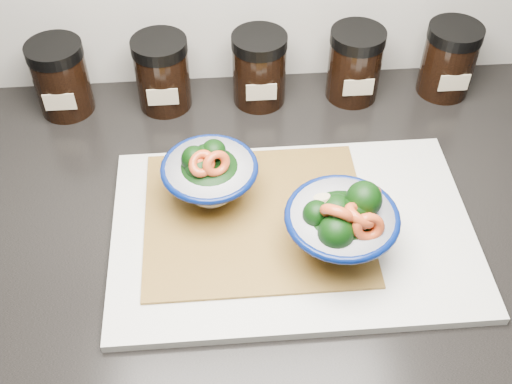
{
  "coord_description": "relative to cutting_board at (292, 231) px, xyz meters",
  "views": [
    {
      "loc": [
        0.01,
        0.9,
        1.52
      ],
      "look_at": [
        0.05,
        1.43,
        0.96
      ],
      "focal_mm": 45.0,
      "sensor_mm": 36.0,
      "label": 1
    }
  ],
  "objects": [
    {
      "name": "spice_jar_c",
      "position": [
        -0.02,
        0.28,
        0.05
      ],
      "size": [
        0.08,
        0.08,
        0.11
      ],
      "color": "black",
      "rests_on": "countertop"
    },
    {
      "name": "spice_jar_d",
      "position": [
        0.12,
        0.28,
        0.05
      ],
      "size": [
        0.08,
        0.08,
        0.11
      ],
      "color": "black",
      "rests_on": "countertop"
    },
    {
      "name": "countertop",
      "position": [
        -0.09,
        0.04,
        -0.03
      ],
      "size": [
        3.5,
        0.6,
        0.04
      ],
      "primitive_type": "cube",
      "color": "black",
      "rests_on": "cabinet"
    },
    {
      "name": "spice_jar_b",
      "position": [
        -0.16,
        0.28,
        0.05
      ],
      "size": [
        0.08,
        0.08,
        0.11
      ],
      "color": "black",
      "rests_on": "countertop"
    },
    {
      "name": "bowl_left",
      "position": [
        -0.1,
        0.06,
        0.05
      ],
      "size": [
        0.12,
        0.12,
        0.09
      ],
      "rotation": [
        0.0,
        0.0,
        -0.44
      ],
      "color": "white",
      "rests_on": "bamboo_mat"
    },
    {
      "name": "bowl_right",
      "position": [
        0.05,
        -0.04,
        0.05
      ],
      "size": [
        0.13,
        0.13,
        0.1
      ],
      "rotation": [
        0.0,
        0.0,
        -0.14
      ],
      "color": "white",
      "rests_on": "bamboo_mat"
    },
    {
      "name": "bamboo_mat",
      "position": [
        -0.04,
        0.02,
        0.01
      ],
      "size": [
        0.28,
        0.24,
        0.0
      ],
      "primitive_type": "cube",
      "color": "#A88232",
      "rests_on": "cutting_board"
    },
    {
      "name": "spice_jar_a",
      "position": [
        -0.31,
        0.28,
        0.05
      ],
      "size": [
        0.08,
        0.08,
        0.11
      ],
      "color": "black",
      "rests_on": "countertop"
    },
    {
      "name": "cutting_board",
      "position": [
        0.0,
        0.0,
        0.0
      ],
      "size": [
        0.45,
        0.3,
        0.01
      ],
      "primitive_type": "cube",
      "color": "silver",
      "rests_on": "countertop"
    },
    {
      "name": "spice_jar_e",
      "position": [
        0.27,
        0.28,
        0.05
      ],
      "size": [
        0.08,
        0.08,
        0.11
      ],
      "color": "black",
      "rests_on": "countertop"
    }
  ]
}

